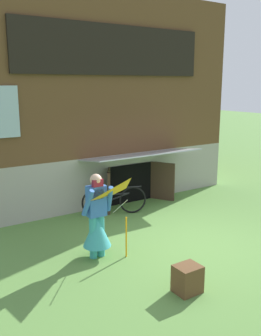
% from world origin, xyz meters
% --- Properties ---
extents(ground_plane, '(60.00, 60.00, 0.00)m').
position_xyz_m(ground_plane, '(0.00, 0.00, 0.00)').
color(ground_plane, '#56843D').
extents(log_house, '(7.61, 5.83, 5.42)m').
position_xyz_m(log_house, '(-0.00, 5.36, 2.71)').
color(log_house, '#9E998E').
rests_on(log_house, ground_plane).
extents(person, '(0.61, 0.52, 1.59)m').
position_xyz_m(person, '(-1.86, 0.53, 0.67)').
color(person, teal).
rests_on(person, ground_plane).
extents(kite, '(0.88, 0.89, 1.46)m').
position_xyz_m(kite, '(-1.42, 0.04, 1.21)').
color(kite, orange).
rests_on(kite, ground_plane).
extents(bicycle_black, '(1.53, 0.59, 0.73)m').
position_xyz_m(bicycle_black, '(-0.40, 2.36, 0.36)').
color(bicycle_black, black).
rests_on(bicycle_black, ground_plane).
extents(wooden_crate, '(0.40, 0.34, 0.43)m').
position_xyz_m(wooden_crate, '(-1.28, -1.32, 0.22)').
color(wooden_crate, brown).
rests_on(wooden_crate, ground_plane).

